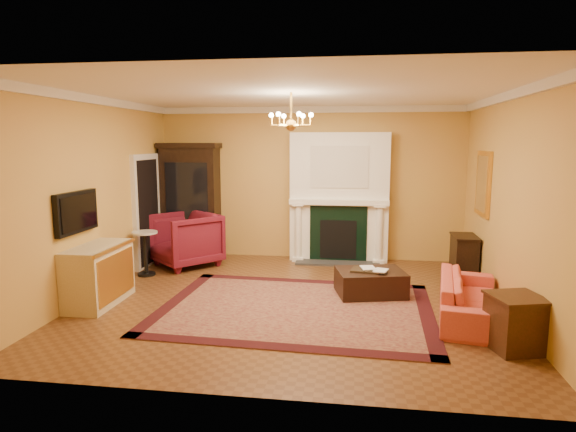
% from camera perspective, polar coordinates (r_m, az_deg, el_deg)
% --- Properties ---
extents(floor, '(6.00, 5.50, 0.02)m').
position_cam_1_polar(floor, '(7.22, 0.35, -10.07)').
color(floor, brown).
rests_on(floor, ground).
extents(ceiling, '(6.00, 5.50, 0.02)m').
position_cam_1_polar(ceiling, '(6.87, 0.37, 14.53)').
color(ceiling, white).
rests_on(ceiling, wall_back).
extents(wall_back, '(6.00, 0.02, 3.00)m').
position_cam_1_polar(wall_back, '(9.61, 2.55, 3.86)').
color(wall_back, '#C28E45').
rests_on(wall_back, floor).
extents(wall_front, '(6.00, 0.02, 3.00)m').
position_cam_1_polar(wall_front, '(4.19, -4.66, -2.55)').
color(wall_front, '#C28E45').
rests_on(wall_front, floor).
extents(wall_left, '(0.02, 5.50, 3.00)m').
position_cam_1_polar(wall_left, '(7.86, -21.95, 2.14)').
color(wall_left, '#C28E45').
rests_on(wall_left, floor).
extents(wall_right, '(0.02, 5.50, 3.00)m').
position_cam_1_polar(wall_right, '(7.14, 25.07, 1.34)').
color(wall_right, '#C28E45').
rests_on(wall_right, floor).
extents(fireplace, '(1.90, 0.70, 2.50)m').
position_cam_1_polar(fireplace, '(9.42, 6.07, 1.85)').
color(fireplace, white).
rests_on(fireplace, wall_back).
extents(crown_molding, '(6.00, 5.50, 0.12)m').
position_cam_1_polar(crown_molding, '(7.80, 1.33, 13.32)').
color(crown_molding, silver).
rests_on(crown_molding, ceiling).
extents(doorway, '(0.08, 1.05, 2.10)m').
position_cam_1_polar(doorway, '(9.40, -16.36, 0.61)').
color(doorway, silver).
rests_on(doorway, wall_left).
extents(tv_panel, '(0.09, 0.95, 0.58)m').
position_cam_1_polar(tv_panel, '(7.34, -23.77, 0.42)').
color(tv_panel, black).
rests_on(tv_panel, wall_left).
extents(gilt_mirror, '(0.06, 0.76, 1.05)m').
position_cam_1_polar(gilt_mirror, '(8.45, 22.11, 3.58)').
color(gilt_mirror, gold).
rests_on(gilt_mirror, wall_right).
extents(chandelier, '(0.63, 0.55, 0.53)m').
position_cam_1_polar(chandelier, '(6.84, 0.37, 11.18)').
color(chandelier, gold).
rests_on(chandelier, ceiling).
extents(oriental_rug, '(3.89, 2.99, 0.02)m').
position_cam_1_polar(oriental_rug, '(6.89, 0.92, -10.85)').
color(oriental_rug, '#4B1018').
rests_on(oriental_rug, floor).
extents(china_cabinet, '(1.10, 0.51, 2.20)m').
position_cam_1_polar(china_cabinet, '(9.90, -11.40, 1.52)').
color(china_cabinet, black).
rests_on(china_cabinet, floor).
extents(wingback_armchair, '(1.47, 1.46, 1.10)m').
position_cam_1_polar(wingback_armchair, '(9.25, -12.05, -2.45)').
color(wingback_armchair, maroon).
rests_on(wingback_armchair, floor).
extents(pedestal_table, '(0.44, 0.44, 0.78)m').
position_cam_1_polar(pedestal_table, '(8.77, -16.54, -3.89)').
color(pedestal_table, black).
rests_on(pedestal_table, floor).
extents(commode, '(0.56, 1.15, 0.86)m').
position_cam_1_polar(commode, '(7.49, -21.54, -6.50)').
color(commode, beige).
rests_on(commode, floor).
extents(coral_sofa, '(0.87, 1.96, 0.74)m').
position_cam_1_polar(coral_sofa, '(6.88, 20.77, -8.28)').
color(coral_sofa, '#D65344').
rests_on(coral_sofa, floor).
extents(end_table, '(0.63, 0.63, 0.60)m').
position_cam_1_polar(end_table, '(6.08, 25.35, -11.52)').
color(end_table, '#3E1D11').
rests_on(end_table, floor).
extents(console_table, '(0.37, 0.65, 0.71)m').
position_cam_1_polar(console_table, '(8.81, 20.11, -4.65)').
color(console_table, black).
rests_on(console_table, floor).
extents(leather_ottoman, '(1.13, 0.93, 0.37)m').
position_cam_1_polar(leather_ottoman, '(7.51, 9.74, -7.76)').
color(leather_ottoman, black).
rests_on(leather_ottoman, oriental_rug).
extents(ottoman_tray, '(0.48, 0.40, 0.03)m').
position_cam_1_polar(ottoman_tray, '(7.42, 9.23, -6.33)').
color(ottoman_tray, black).
rests_on(ottoman_tray, leather_ottoman).
extents(book_a, '(0.20, 0.07, 0.27)m').
position_cam_1_polar(book_a, '(7.37, 8.73, -5.21)').
color(book_a, gray).
rests_on(book_a, ottoman_tray).
extents(book_b, '(0.19, 0.07, 0.26)m').
position_cam_1_polar(book_b, '(7.33, 10.25, -5.40)').
color(book_b, gray).
rests_on(book_b, ottoman_tray).
extents(topiary_left, '(0.17, 0.17, 0.45)m').
position_cam_1_polar(topiary_left, '(9.40, 1.54, 3.62)').
color(topiary_left, tan).
rests_on(topiary_left, fireplace).
extents(topiary_right, '(0.15, 0.15, 0.39)m').
position_cam_1_polar(topiary_right, '(9.35, 10.59, 3.25)').
color(topiary_right, tan).
rests_on(topiary_right, fireplace).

